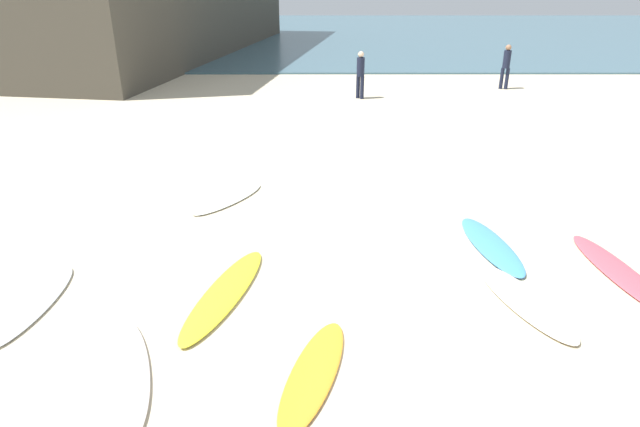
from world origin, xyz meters
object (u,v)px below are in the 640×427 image
object	(u,v)px
surfboard_1	(31,304)
surfboard_3	(223,293)
surfboard_2	(312,373)
surfboard_7	(617,272)
surfboard_4	(227,199)
beachgoer_near	(504,64)
surfboard_0	(121,373)
surfboard_5	(523,301)
beachgoer_mid	(359,73)
surfboard_6	(489,245)

from	to	relation	value
surfboard_1	surfboard_3	xyz separation A→B (m)	(2.57, 0.25, 0.01)
surfboard_3	surfboard_2	bearing A→B (deg)	-37.76
surfboard_1	surfboard_7	bearing A→B (deg)	-171.98
surfboard_1	surfboard_3	distance (m)	2.59
surfboard_4	beachgoer_near	size ratio (longest dim) A/B	1.14
surfboard_0	surfboard_7	size ratio (longest dim) A/B	0.89
surfboard_7	beachgoer_near	distance (m)	14.80
surfboard_5	beachgoer_mid	xyz separation A→B (m)	(-1.33, 13.46, 0.89)
surfboard_7	beachgoer_mid	distance (m)	13.06
surfboard_0	surfboard_4	bearing A→B (deg)	-114.16
surfboard_0	surfboard_5	size ratio (longest dim) A/B	1.09
surfboard_0	beachgoer_mid	distance (m)	15.36
surfboard_1	surfboard_7	xyz separation A→B (m)	(8.41, 0.84, -0.00)
surfboard_2	beachgoer_near	world-z (taller)	beachgoer_near
surfboard_2	surfboard_5	xyz separation A→B (m)	(2.87, 1.44, 0.01)
surfboard_0	surfboard_1	xyz separation A→B (m)	(-1.70, 1.39, -0.01)
surfboard_3	beachgoer_mid	distance (m)	13.58
surfboard_0	surfboard_2	bearing A→B (deg)	159.79
surfboard_1	beachgoer_near	xyz separation A→B (m)	(11.22, 15.34, 0.91)
surfboard_4	beachgoer_near	world-z (taller)	beachgoer_near
surfboard_3	beachgoer_mid	xyz separation A→B (m)	(2.80, 13.26, 0.89)
surfboard_0	surfboard_3	xyz separation A→B (m)	(0.87, 1.63, 0.00)
surfboard_0	surfboard_6	world-z (taller)	surfboard_6
surfboard_6	beachgoer_mid	world-z (taller)	beachgoer_mid
surfboard_2	surfboard_4	xyz separation A→B (m)	(-1.77, 5.14, -0.00)
surfboard_0	surfboard_6	distance (m)	5.90
surfboard_4	surfboard_5	distance (m)	5.93
surfboard_3	surfboard_6	bearing A→B (deg)	33.92
surfboard_5	surfboard_2	bearing A→B (deg)	9.96
surfboard_5	surfboard_7	bearing A→B (deg)	-171.74
surfboard_1	surfboard_7	world-z (taller)	surfboard_1
surfboard_4	surfboard_6	size ratio (longest dim) A/B	0.91
surfboard_3	beachgoer_near	world-z (taller)	beachgoer_near
surfboard_2	surfboard_3	world-z (taller)	surfboard_3
beachgoer_mid	surfboard_1	bearing A→B (deg)	114.24
surfboard_1	surfboard_6	xyz separation A→B (m)	(6.73, 1.70, 0.01)
surfboard_3	surfboard_5	size ratio (longest dim) A/B	1.24
beachgoer_mid	surfboard_7	bearing A→B (deg)	149.42
surfboard_2	surfboard_5	distance (m)	3.21
beachgoer_near	surfboard_2	bearing A→B (deg)	-96.71
surfboard_4	surfboard_7	world-z (taller)	same
surfboard_0	beachgoer_mid	xyz separation A→B (m)	(3.67, 14.89, 0.89)
surfboard_0	beachgoer_near	xyz separation A→B (m)	(9.52, 16.73, 0.91)
surfboard_6	beachgoer_mid	xyz separation A→B (m)	(-1.36, 11.81, 0.89)
surfboard_7	beachgoer_mid	xyz separation A→B (m)	(-3.04, 12.67, 0.90)
beachgoer_near	surfboard_4	bearing A→B (deg)	-111.19
surfboard_1	beachgoer_near	world-z (taller)	beachgoer_near
surfboard_2	beachgoer_mid	distance (m)	15.00
surfboard_1	surfboard_5	size ratio (longest dim) A/B	1.00
surfboard_0	surfboard_2	distance (m)	2.13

